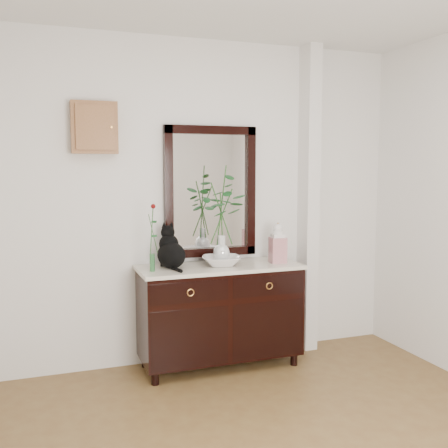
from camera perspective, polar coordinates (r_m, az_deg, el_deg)
name	(u,v)px	position (r m, az deg, el deg)	size (l,w,h in m)	color
wall_back	(199,203)	(4.42, -2.76, 2.35)	(3.60, 0.04, 2.70)	silver
pilaster	(308,201)	(4.74, 9.18, 2.54)	(0.12, 0.20, 2.70)	silver
sideboard	(220,310)	(4.37, -0.45, -9.37)	(1.33, 0.52, 0.82)	black
wall_mirror	(211,192)	(4.44, -1.47, 3.53)	(0.80, 0.06, 1.10)	black
key_cabinet	(94,128)	(4.21, -13.94, 10.15)	(0.35, 0.10, 0.40)	brown
cat	(171,247)	(4.17, -5.77, -2.46)	(0.24, 0.30, 0.34)	black
lotus_bowl	(222,261)	(4.27, -0.27, -4.04)	(0.31, 0.31, 0.08)	white
vase_branches	(222,214)	(4.21, -0.27, 1.09)	(0.38, 0.38, 0.80)	silver
bud_vase_rose	(152,237)	(4.04, -7.86, -1.43)	(0.06, 0.06, 0.53)	#2C6434
ginger_jar	(278,243)	(4.40, 5.87, -2.02)	(0.13, 0.13, 0.34)	silver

